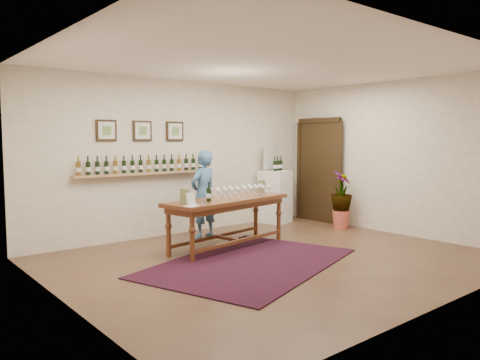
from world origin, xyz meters
TOP-DOWN VIEW (x-y plane):
  - ground at (0.00, 0.00)m, footprint 6.00×6.00m
  - room_shell at (2.11, 1.86)m, footprint 6.00×6.00m
  - rug at (-0.43, 0.05)m, footprint 3.52×2.88m
  - tasting_table at (-0.08, 1.01)m, footprint 2.34×1.08m
  - table_glasses at (0.27, 1.11)m, footprint 1.27×0.31m
  - table_bottles at (-0.55, 0.92)m, footprint 0.29×0.22m
  - pitcher_left at (-0.96, 0.91)m, footprint 0.15×0.15m
  - pitcher_right at (0.91, 1.31)m, footprint 0.15×0.15m
  - menu_card at (-1.01, 0.67)m, footprint 0.25×0.21m
  - display_pedestal at (2.08, 2.18)m, footprint 0.66×0.66m
  - pedestal_bottles at (2.12, 2.15)m, footprint 0.31×0.15m
  - info_sign at (2.07, 2.35)m, footprint 0.42×0.13m
  - potted_plant at (2.61, 0.87)m, footprint 0.68×0.68m
  - person at (0.05, 1.88)m, footprint 0.63×0.48m

SIDE VIEW (x-z plane):
  - ground at x=0.00m, z-range 0.00..0.00m
  - rug at x=-0.43m, z-range 0.00..0.02m
  - display_pedestal at x=2.08m, z-range 0.00..1.08m
  - potted_plant at x=2.61m, z-range 0.08..1.05m
  - tasting_table at x=-0.08m, z-range 0.28..1.08m
  - person at x=0.05m, z-range 0.00..1.55m
  - table_glasses at x=0.27m, z-range 0.80..0.97m
  - menu_card at x=-1.01m, z-range 0.80..0.99m
  - pitcher_right at x=0.91m, z-range 0.80..1.01m
  - pitcher_left at x=-0.96m, z-range 0.80..1.03m
  - table_bottles at x=-0.55m, z-range 0.80..1.07m
  - room_shell at x=2.11m, z-range -1.88..4.12m
  - pedestal_bottles at x=2.12m, z-range 1.08..1.38m
  - info_sign at x=2.07m, z-range 1.08..1.67m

